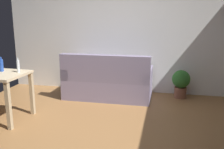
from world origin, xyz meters
The scene contains 6 objects.
ground_plane centered at (0.00, 0.00, -0.01)m, with size 5.20×4.40×0.02m, color olive.
wall_rear centered at (0.00, 2.20, 1.35)m, with size 5.20×0.10×2.70m, color white.
couch centered at (-0.22, 1.59, 0.31)m, with size 1.73×0.84×0.92m.
potted_plant centered at (1.22, 1.90, 0.33)m, with size 0.36×0.36×0.57m.
bottle_blue centered at (-1.67, 0.30, 0.86)m, with size 0.06×0.06×0.24m.
bottle_clear centered at (-1.37, 0.30, 0.86)m, with size 0.05×0.05×0.23m.
Camera 1 is at (0.90, -3.20, 1.64)m, focal length 40.53 mm.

